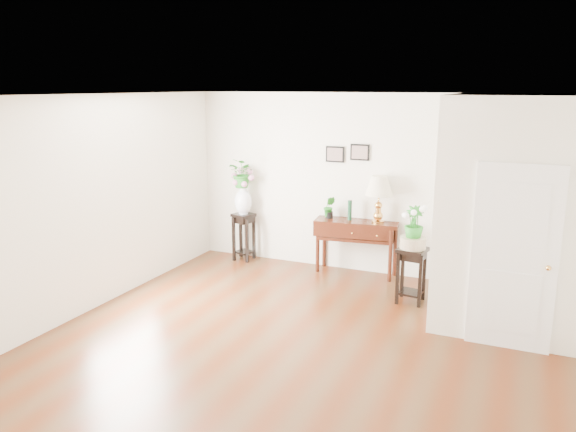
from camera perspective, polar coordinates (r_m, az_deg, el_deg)
The scene contains 20 objects.
floor at distance 6.67m, azimuth 2.12°, elevation -12.66°, with size 6.00×5.50×0.02m, color #482C16.
ceiling at distance 6.01m, azimuth 2.35°, elevation 12.16°, with size 6.00×5.50×0.02m, color white.
wall_back at distance 8.76m, azimuth 8.82°, elevation 3.10°, with size 6.00×0.02×2.80m, color silver.
wall_front at distance 3.89m, azimuth -12.98°, elevation -9.93°, with size 6.00×0.02×2.80m, color silver.
wall_left at distance 7.77m, azimuth -18.84°, elevation 1.28°, with size 0.02×5.50×2.80m, color silver.
partition at distance 7.52m, azimuth 22.47°, elevation 0.61°, with size 1.80×1.95×2.80m, color silver.
door at distance 6.63m, azimuth 21.96°, elevation -4.05°, with size 0.90×0.05×2.10m, color white.
art_print_left at distance 8.86m, azimuth 4.80°, elevation 6.27°, with size 0.30×0.02×0.25m, color black.
art_print_right at distance 8.73m, azimuth 7.31°, elevation 6.44°, with size 0.30×0.02×0.25m, color black.
wall_ornament at distance 7.61m, azimuth 15.82°, elevation 6.22°, with size 0.51×0.51×0.07m, color #A98547.
console_table at distance 8.86m, azimuth 6.92°, elevation -3.17°, with size 1.29×0.43×0.86m, color black.
table_lamp at distance 8.59m, azimuth 9.19°, elevation 1.59°, with size 0.42×0.42×0.73m, color gold.
green_vase at distance 8.75m, azimuth 6.29°, elevation 0.68°, with size 0.06×0.06×0.31m, color #153B24.
potted_plant at distance 8.85m, azimuth 4.21°, elevation 0.84°, with size 0.18×0.15×0.33m, color #21781F.
plant_stand_a at distance 9.54m, azimuth -4.51°, elevation -2.11°, with size 0.31×0.31×0.80m, color black.
porcelain_vase at distance 9.39m, azimuth -4.58°, elevation 1.58°, with size 0.29×0.29×0.50m, color white, non-canonical shape.
lily_arrangement at distance 9.32m, azimuth -4.63°, elevation 4.11°, with size 0.44×0.38×0.49m, color #21781F.
plant_stand_b at distance 7.85m, azimuth 12.41°, elevation -5.90°, with size 0.36×0.36×0.76m, color black.
ceramic_bowl at distance 7.72m, azimuth 12.57°, elevation -2.65°, with size 0.35×0.35×0.15m, color tan.
narcissus at distance 7.65m, azimuth 12.67°, elevation -0.71°, with size 0.26×0.26×0.46m, color #21781F.
Camera 1 is at (2.18, -5.60, 2.90)m, focal length 35.00 mm.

